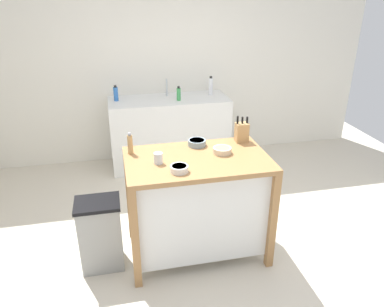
% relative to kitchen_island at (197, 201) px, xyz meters
% --- Properties ---
extents(ground_plane, '(6.52, 6.52, 0.00)m').
position_rel_kitchen_island_xyz_m(ground_plane, '(0.09, -0.05, -0.52)').
color(ground_plane, beige).
rests_on(ground_plane, ground).
extents(wall_back, '(5.52, 0.10, 2.60)m').
position_rel_kitchen_island_xyz_m(wall_back, '(0.09, 2.20, 0.78)').
color(wall_back, silver).
rests_on(wall_back, ground).
extents(kitchen_island, '(1.17, 0.72, 0.92)m').
position_rel_kitchen_island_xyz_m(kitchen_island, '(0.00, 0.00, 0.00)').
color(kitchen_island, '#9E7042').
rests_on(kitchen_island, ground).
extents(knife_block, '(0.11, 0.09, 0.24)m').
position_rel_kitchen_island_xyz_m(knife_block, '(0.47, 0.26, 0.50)').
color(knife_block, tan).
rests_on(knife_block, kitchen_island).
extents(bowl_stoneware_deep, '(0.16, 0.16, 0.05)m').
position_rel_kitchen_island_xyz_m(bowl_stoneware_deep, '(0.05, 0.25, 0.44)').
color(bowl_stoneware_deep, gray).
rests_on(bowl_stoneware_deep, kitchen_island).
extents(bowl_ceramic_wide, '(0.14, 0.14, 0.05)m').
position_rel_kitchen_island_xyz_m(bowl_ceramic_wide, '(-0.19, -0.21, 0.43)').
color(bowl_ceramic_wide, silver).
rests_on(bowl_ceramic_wide, kitchen_island).
extents(bowl_ceramic_small, '(0.15, 0.15, 0.05)m').
position_rel_kitchen_island_xyz_m(bowl_ceramic_small, '(0.22, 0.05, 0.43)').
color(bowl_ceramic_small, beige).
rests_on(bowl_ceramic_small, kitchen_island).
extents(drinking_cup, '(0.07, 0.07, 0.09)m').
position_rel_kitchen_island_xyz_m(drinking_cup, '(-0.32, -0.03, 0.45)').
color(drinking_cup, silver).
rests_on(drinking_cup, kitchen_island).
extents(pepper_grinder, '(0.04, 0.04, 0.19)m').
position_rel_kitchen_island_xyz_m(pepper_grinder, '(-0.52, 0.20, 0.50)').
color(pepper_grinder, tan).
rests_on(pepper_grinder, kitchen_island).
extents(trash_bin, '(0.36, 0.28, 0.63)m').
position_rel_kitchen_island_xyz_m(trash_bin, '(-0.83, -0.02, -0.20)').
color(trash_bin, gray).
rests_on(trash_bin, ground).
extents(sink_counter, '(1.51, 0.60, 0.90)m').
position_rel_kitchen_island_xyz_m(sink_counter, '(0.06, 1.85, -0.06)').
color(sink_counter, silver).
rests_on(sink_counter, ground).
extents(sink_faucet, '(0.02, 0.02, 0.22)m').
position_rel_kitchen_island_xyz_m(sink_faucet, '(0.06, 1.99, 0.49)').
color(sink_faucet, '#B7BCC1').
rests_on(sink_faucet, sink_counter).
extents(bottle_dish_soap, '(0.06, 0.06, 0.24)m').
position_rel_kitchen_island_xyz_m(bottle_dish_soap, '(0.62, 1.92, 0.50)').
color(bottle_dish_soap, white).
rests_on(bottle_dish_soap, sink_counter).
extents(bottle_spray_cleaner, '(0.06, 0.06, 0.19)m').
position_rel_kitchen_island_xyz_m(bottle_spray_cleaner, '(-0.59, 1.90, 0.47)').
color(bottle_spray_cleaner, blue).
rests_on(bottle_spray_cleaner, sink_counter).
extents(bottle_hand_soap, '(0.05, 0.05, 0.18)m').
position_rel_kitchen_island_xyz_m(bottle_hand_soap, '(0.17, 1.75, 0.46)').
color(bottle_hand_soap, green).
rests_on(bottle_hand_soap, sink_counter).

